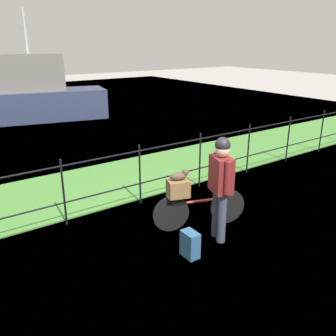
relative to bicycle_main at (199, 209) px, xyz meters
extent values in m
plane|color=#9E9993|center=(-0.31, -0.51, -0.33)|extent=(60.00, 60.00, 0.00)
cube|color=#478438|center=(-0.31, 2.74, -0.31)|extent=(27.00, 2.40, 0.03)
plane|color=slate|center=(-0.31, 9.05, -0.33)|extent=(30.00, 30.00, 0.00)
cylinder|color=black|center=(-1.81, 1.38, 0.27)|extent=(0.04, 0.04, 1.19)
cylinder|color=black|center=(-0.31, 1.38, 0.27)|extent=(0.04, 0.04, 1.19)
cylinder|color=black|center=(1.19, 1.38, 0.27)|extent=(0.04, 0.04, 1.19)
cylinder|color=black|center=(2.69, 1.38, 0.27)|extent=(0.04, 0.04, 1.19)
cylinder|color=black|center=(4.19, 1.38, 0.27)|extent=(0.04, 0.04, 1.19)
cylinder|color=black|center=(5.69, 1.38, 0.27)|extent=(0.04, 0.04, 1.19)
cylinder|color=black|center=(-0.31, 1.38, 0.09)|extent=(18.00, 0.03, 0.03)
cylinder|color=black|center=(-0.31, 1.38, 0.74)|extent=(18.00, 0.03, 0.03)
cylinder|color=black|center=(0.50, -0.18, -0.02)|extent=(0.60, 0.25, 0.62)
cylinder|color=black|center=(-0.46, 0.16, -0.02)|extent=(0.60, 0.25, 0.62)
cylinder|color=#9E2D2D|center=(0.02, -0.01, 0.15)|extent=(0.76, 0.31, 0.04)
cube|color=black|center=(-0.35, 0.12, 0.19)|extent=(0.22, 0.15, 0.06)
cube|color=slate|center=(-0.35, 0.12, 0.28)|extent=(0.39, 0.27, 0.02)
cube|color=brown|center=(-0.35, 0.12, 0.43)|extent=(0.41, 0.37, 0.28)
ellipsoid|color=#4C3D2D|center=(-0.35, 0.12, 0.63)|extent=(0.31, 0.23, 0.13)
sphere|color=#4C3D2D|center=(-0.23, 0.08, 0.69)|extent=(0.11, 0.11, 0.11)
cylinder|color=#383D51|center=(0.04, -0.39, 0.08)|extent=(0.14, 0.14, 0.82)
cylinder|color=#383D51|center=(-0.02, -0.58, 0.08)|extent=(0.14, 0.14, 0.82)
cube|color=maroon|center=(0.01, -0.48, 0.77)|extent=(0.38, 0.46, 0.56)
cylinder|color=maroon|center=(0.08, -0.27, 0.80)|extent=(0.10, 0.10, 0.50)
cylinder|color=maroon|center=(-0.06, -0.69, 0.80)|extent=(0.10, 0.10, 0.50)
sphere|color=tan|center=(0.01, -0.48, 1.16)|extent=(0.22, 0.22, 0.22)
sphere|color=black|center=(0.01, -0.48, 1.24)|extent=(0.23, 0.23, 0.23)
cube|color=#28517A|center=(-0.68, -0.62, -0.13)|extent=(0.19, 0.28, 0.40)
cube|color=#2D3856|center=(0.36, 10.58, 0.25)|extent=(5.80, 2.87, 1.16)
cube|color=slate|center=(0.36, 10.58, 1.53)|extent=(2.65, 1.69, 1.40)
cylinder|color=#B2B2B2|center=(0.36, 10.58, 3.03)|extent=(0.10, 0.10, 1.60)
camera|label=1|loc=(-3.60, -4.16, 2.68)|focal=38.36mm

